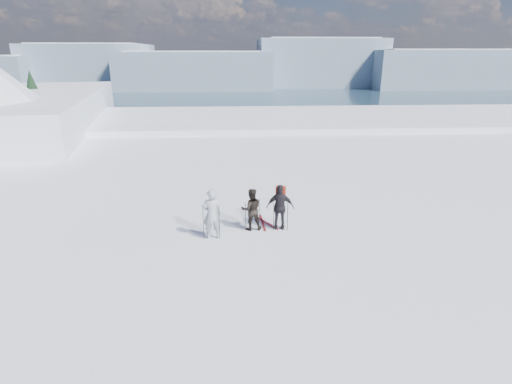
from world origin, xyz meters
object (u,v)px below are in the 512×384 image
(skier_grey, at_px, (212,214))
(skier_pack, at_px, (280,207))
(skier_dark, at_px, (251,209))
(skis_loose, at_px, (264,222))

(skier_grey, bearing_deg, skier_pack, -173.82)
(skier_pack, bearing_deg, skier_dark, 6.18)
(skier_dark, bearing_deg, skis_loose, -138.88)
(skier_dark, relative_size, skis_loose, 1.00)
(skier_grey, xyz_separation_m, skier_dark, (1.51, 0.72, -0.12))
(skis_loose, bearing_deg, skier_dark, -132.93)
(skier_dark, distance_m, skier_pack, 1.14)
(skier_dark, relative_size, skier_pack, 0.92)
(skier_pack, xyz_separation_m, skis_loose, (-0.57, 0.65, -0.91))
(skier_grey, relative_size, skier_pack, 1.05)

